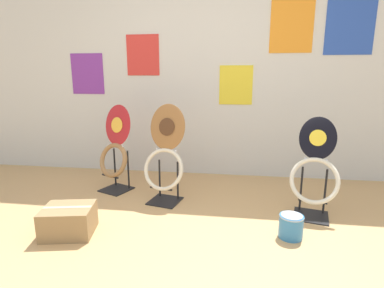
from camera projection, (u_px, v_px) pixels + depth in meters
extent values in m
plane|color=tan|center=(178.00, 287.00, 1.72)|extent=(14.00, 14.00, 0.00)
cube|color=silver|center=(210.00, 66.00, 3.47)|extent=(8.00, 0.06, 2.60)
cube|color=yellow|center=(236.00, 85.00, 3.44)|extent=(0.38, 0.01, 0.44)
cube|color=#284CAD|center=(351.00, 22.00, 3.14)|extent=(0.49, 0.01, 0.66)
cube|color=red|center=(143.00, 55.00, 3.52)|extent=(0.39, 0.01, 0.46)
cube|color=purple|center=(87.00, 74.00, 3.66)|extent=(0.41, 0.01, 0.48)
cube|color=orange|center=(292.00, 25.00, 3.23)|extent=(0.45, 0.01, 0.57)
cube|color=black|center=(311.00, 216.00, 2.59)|extent=(0.34, 0.34, 0.01)
cylinder|color=black|center=(301.00, 188.00, 2.66)|extent=(0.02, 0.02, 0.40)
cylinder|color=black|center=(325.00, 191.00, 2.59)|extent=(0.02, 0.02, 0.40)
cylinder|color=black|center=(313.00, 201.00, 2.48)|extent=(0.22, 0.07, 0.02)
torus|color=beige|center=(314.00, 181.00, 2.50)|extent=(0.43, 0.30, 0.37)
ellipsoid|color=black|center=(318.00, 138.00, 2.54)|extent=(0.32, 0.19, 0.36)
ellipsoid|color=yellow|center=(318.00, 138.00, 2.53)|extent=(0.14, 0.08, 0.14)
sphere|color=silver|center=(306.00, 159.00, 2.56)|extent=(0.02, 0.02, 0.02)
sphere|color=silver|center=(327.00, 161.00, 2.50)|extent=(0.02, 0.02, 0.02)
cube|color=black|center=(165.00, 201.00, 2.90)|extent=(0.34, 0.34, 0.01)
cylinder|color=black|center=(160.00, 178.00, 2.97)|extent=(0.02, 0.02, 0.37)
cylinder|color=black|center=(178.00, 180.00, 2.91)|extent=(0.02, 0.02, 0.37)
cylinder|color=black|center=(161.00, 189.00, 2.80)|extent=(0.22, 0.07, 0.02)
torus|color=beige|center=(163.00, 169.00, 2.81)|extent=(0.43, 0.26, 0.39)
ellipsoid|color=#936033|center=(168.00, 127.00, 2.82)|extent=(0.38, 0.19, 0.44)
ellipsoid|color=#4C2D19|center=(167.00, 127.00, 2.81)|extent=(0.17, 0.07, 0.16)
sphere|color=silver|center=(157.00, 149.00, 2.87)|extent=(0.02, 0.02, 0.02)
sphere|color=silver|center=(176.00, 151.00, 2.80)|extent=(0.02, 0.02, 0.02)
cube|color=black|center=(116.00, 189.00, 3.20)|extent=(0.37, 0.37, 0.01)
cylinder|color=black|center=(115.00, 167.00, 3.27)|extent=(0.02, 0.02, 0.41)
cylinder|color=black|center=(128.00, 170.00, 3.18)|extent=(0.02, 0.02, 0.41)
cylinder|color=black|center=(110.00, 176.00, 3.09)|extent=(0.21, 0.10, 0.02)
torus|color=#9E7042|center=(113.00, 160.00, 3.11)|extent=(0.40, 0.30, 0.36)
ellipsoid|color=#AD1E23|center=(118.00, 125.00, 3.10)|extent=(0.36, 0.22, 0.42)
ellipsoid|color=yellow|center=(117.00, 125.00, 3.09)|extent=(0.16, 0.09, 0.16)
sphere|color=silver|center=(110.00, 144.00, 3.17)|extent=(0.02, 0.02, 0.02)
sphere|color=silver|center=(123.00, 146.00, 3.07)|extent=(0.02, 0.02, 0.02)
cylinder|color=teal|center=(291.00, 226.00, 2.24)|extent=(0.18, 0.18, 0.18)
torus|color=silver|center=(292.00, 216.00, 2.22)|extent=(0.18, 0.18, 0.01)
cylinder|color=#B2B2B7|center=(292.00, 215.00, 2.22)|extent=(0.16, 0.16, 0.00)
cube|color=#93754C|center=(69.00, 220.00, 2.29)|extent=(0.42, 0.37, 0.22)
cube|color=#B7AD89|center=(67.00, 207.00, 2.26)|extent=(0.36, 0.11, 0.00)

